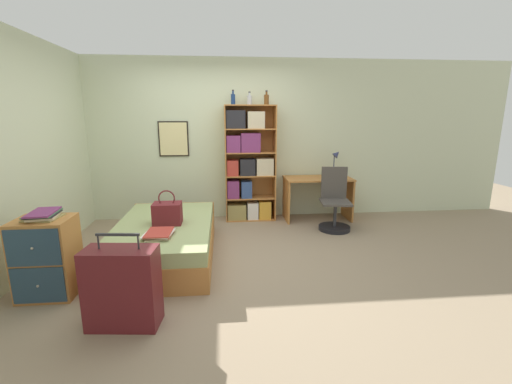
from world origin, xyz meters
TOP-DOWN VIEW (x-y plane):
  - ground_plane at (0.00, 0.00)m, footprint 14.00×14.00m
  - wall_back at (-0.00, 1.70)m, footprint 10.00×0.09m
  - wall_left at (-2.08, 0.00)m, footprint 0.06×10.00m
  - bed at (-0.64, 0.02)m, footprint 1.14×1.96m
  - handbag at (-0.58, -0.03)m, footprint 0.33×0.24m
  - book_stack_on_bed at (-0.61, -0.47)m, footprint 0.33×0.38m
  - suitcase at (-0.74, -1.39)m, footprint 0.60×0.33m
  - dresser at (-1.59, -0.81)m, footprint 0.50×0.44m
  - magazine_pile_on_dresser at (-1.58, -0.79)m, footprint 0.30×0.37m
  - bookcase at (0.48, 1.47)m, footprint 0.81×0.34m
  - bottle_green at (0.27, 1.52)m, footprint 0.07×0.07m
  - bottle_brown at (0.52, 1.52)m, footprint 0.08×0.08m
  - bottle_clear at (0.78, 1.46)m, footprint 0.08×0.08m
  - desk at (1.63, 1.37)m, footprint 1.08×0.56m
  - desk_lamp at (1.95, 1.47)m, footprint 0.18×0.14m
  - desk_chair at (1.76, 0.84)m, footprint 0.48×0.49m

SIDE VIEW (x-z plane):
  - ground_plane at x=0.00m, z-range 0.00..0.00m
  - bed at x=-0.64m, z-range 0.00..0.43m
  - desk_chair at x=1.76m, z-range -0.17..0.77m
  - suitcase at x=-0.74m, z-range -0.06..0.74m
  - dresser at x=-1.59m, z-range 0.00..0.76m
  - book_stack_on_bed at x=-0.61m, z-range 0.44..0.49m
  - desk at x=1.63m, z-range 0.13..0.84m
  - handbag at x=-0.58m, z-range 0.36..0.77m
  - magazine_pile_on_dresser at x=-1.58m, z-range 0.76..0.83m
  - bookcase at x=0.48m, z-range -0.03..1.83m
  - desk_lamp at x=1.95m, z-range 0.78..1.23m
  - wall_left at x=-2.08m, z-range 0.00..2.60m
  - wall_back at x=0.00m, z-range 0.00..2.60m
  - bottle_brown at x=0.52m, z-range 1.84..2.04m
  - bottle_clear at x=0.78m, z-range 1.84..2.05m
  - bottle_green at x=0.27m, z-range 1.84..2.06m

